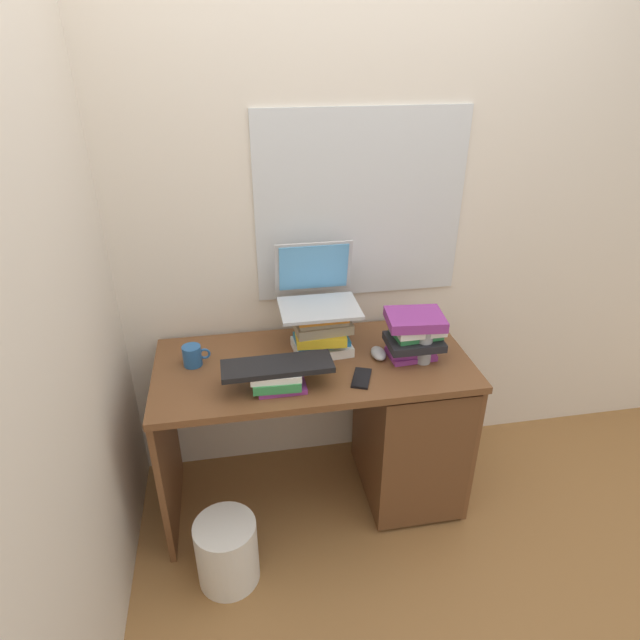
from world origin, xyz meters
name	(u,v)px	position (x,y,z in m)	size (l,w,h in m)	color
ground_plane	(314,493)	(0.00, 0.00, 0.00)	(6.00, 6.00, 0.00)	olive
wall_back	(300,205)	(0.00, 0.35, 1.30)	(6.00, 0.06, 2.60)	silver
wall_left	(75,244)	(-0.82, 0.00, 1.30)	(0.05, 6.00, 2.60)	beige
desk	(386,421)	(0.32, -0.02, 0.40)	(1.30, 0.60, 0.74)	brown
book_stack_tall	(321,331)	(0.05, 0.08, 0.83)	(0.25, 0.21, 0.20)	white
book_stack_keyboard_riser	(277,378)	(-0.16, -0.15, 0.78)	(0.21, 0.17, 0.08)	#8C338C
book_stack_side	(414,334)	(0.42, -0.03, 0.84)	(0.24, 0.21, 0.20)	#8C338C
laptop	(317,291)	(0.04, 0.14, 0.99)	(0.33, 0.29, 0.25)	#B7BABF
keyboard	(277,366)	(-0.16, -0.15, 0.83)	(0.42, 0.14, 0.02)	black
computer_mouse	(378,353)	(0.27, -0.01, 0.76)	(0.06, 0.10, 0.04)	#A5A8AD
mug	(193,356)	(-0.49, 0.06, 0.78)	(0.11, 0.08, 0.09)	#265999
water_bottle	(424,343)	(0.45, -0.08, 0.82)	(0.06, 0.06, 0.17)	#999EA5
cell_phone	(361,378)	(0.17, -0.16, 0.74)	(0.07, 0.14, 0.01)	black
wastebasket	(227,552)	(-0.41, -0.38, 0.14)	(0.24, 0.24, 0.29)	silver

